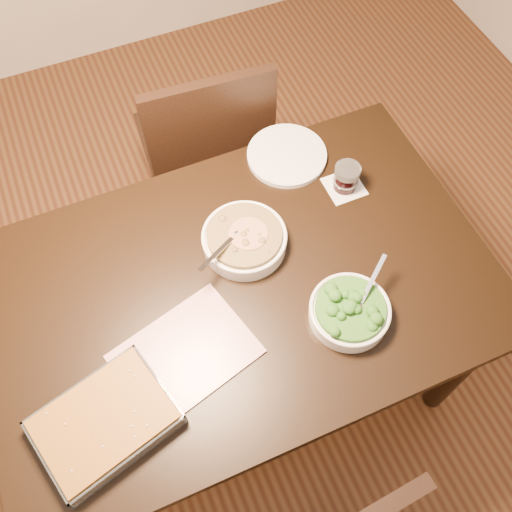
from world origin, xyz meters
TOP-DOWN VIEW (x-y plane):
  - ground at (0.00, 0.00)m, footprint 4.00×4.00m
  - table at (0.00, 0.00)m, footprint 1.40×0.90m
  - magazine_a at (-0.20, -0.13)m, footprint 0.39×0.33m
  - coaster at (0.42, 0.19)m, footprint 0.11×0.11m
  - stew_bowl at (0.06, 0.11)m, footprint 0.25×0.24m
  - broccoli_bowl at (0.23, -0.20)m, footprint 0.22×0.21m
  - baking_dish at (-0.43, -0.22)m, footprint 0.36×0.30m
  - wine_tumbler at (0.42, 0.19)m, footprint 0.08×0.08m
  - dinner_plate at (0.31, 0.36)m, footprint 0.25×0.25m
  - chair_far at (0.15, 0.69)m, footprint 0.47×0.47m

SIDE VIEW (x-z plane):
  - ground at x=0.00m, z-range 0.00..0.00m
  - chair_far at x=0.15m, z-range 0.05..0.99m
  - table at x=0.00m, z-range 0.28..1.03m
  - coaster at x=0.42m, z-range 0.75..0.75m
  - magazine_a at x=-0.20m, z-range 0.75..0.76m
  - dinner_plate at x=0.31m, z-range 0.75..0.77m
  - baking_dish at x=-0.43m, z-range 0.75..0.81m
  - broccoli_bowl at x=0.23m, z-range 0.74..0.82m
  - stew_bowl at x=0.06m, z-range 0.74..0.83m
  - wine_tumbler at x=0.42m, z-range 0.75..0.84m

